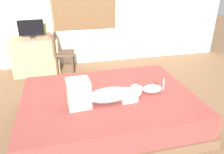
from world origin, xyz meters
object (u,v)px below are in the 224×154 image
Objects in this scene: cat at (150,89)px; desk at (36,56)px; chair_by_desk at (61,51)px; cup at (49,35)px; bed at (108,108)px; person_lying at (102,94)px; tv_monitor at (31,29)px.

desk reaches higher than cat.
cat is 2.20m from chair_by_desk.
desk is 0.52m from cup.
chair_by_desk is (0.50, -0.24, 0.14)m from desk.
bed is 2.63× the size of chair_by_desk.
person_lying is 2.41m from desk.
cat is (0.54, -0.11, 0.28)m from bed.
desk is 0.57m from chair_by_desk.
desk is at bearing 0.00° from tv_monitor.
cat is at bearing -53.58° from desk.
chair_by_desk is (-1.09, 1.91, 0.01)m from cat.
person_lying is at bearing -123.77° from bed.
person_lying is 1.05× the size of desk.
bed is 4.71× the size of tv_monitor.
person_lying is 2.29m from cup.
chair_by_desk is (0.20, -0.21, -0.28)m from cup.
bed is at bearing 56.23° from person_lying.
desk is 1.87× the size of tv_monitor.
cup is (0.32, -0.03, -0.13)m from tv_monitor.
desk is 0.55m from tv_monitor.
tv_monitor is at bearing 113.14° from person_lying.
bed is 1.91m from chair_by_desk.
cat is at bearing -11.04° from bed.
tv_monitor is at bearing 154.89° from chair_by_desk.
tv_monitor reaches higher than cup.
chair_by_desk is (-0.43, 1.98, -0.04)m from person_lying.
chair_by_desk is (-0.55, 1.80, 0.30)m from bed.
cat is 2.68m from desk.
tv_monitor reaches higher than desk.
desk is at bearing 112.70° from person_lying.
tv_monitor is (-1.06, 2.05, 0.71)m from bed.
desk is at bearing 126.42° from cat.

